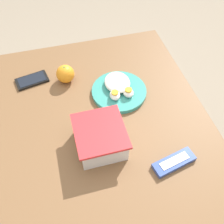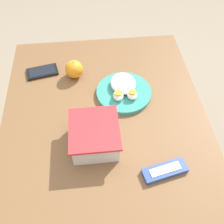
{
  "view_description": "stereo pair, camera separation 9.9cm",
  "coord_description": "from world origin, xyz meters",
  "px_view_note": "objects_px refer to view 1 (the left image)",
  "views": [
    {
      "loc": [
        -0.58,
        0.13,
        1.53
      ],
      "look_at": [
        0.02,
        -0.03,
        0.75
      ],
      "focal_mm": 42.0,
      "sensor_mm": 36.0,
      "label": 1
    },
    {
      "loc": [
        -0.59,
        0.03,
        1.53
      ],
      "look_at": [
        0.02,
        -0.03,
        0.75
      ],
      "focal_mm": 42.0,
      "sensor_mm": 36.0,
      "label": 2
    }
  ],
  "objects_px": {
    "candy_bar": "(174,162)",
    "cell_phone": "(32,80)",
    "food_container": "(100,138)",
    "rice_plate": "(119,89)",
    "orange_fruit": "(65,74)"
  },
  "relations": [
    {
      "from": "food_container",
      "to": "candy_bar",
      "type": "bearing_deg",
      "value": -121.71
    },
    {
      "from": "rice_plate",
      "to": "candy_bar",
      "type": "height_order",
      "value": "rice_plate"
    },
    {
      "from": "orange_fruit",
      "to": "candy_bar",
      "type": "bearing_deg",
      "value": -149.46
    },
    {
      "from": "food_container",
      "to": "rice_plate",
      "type": "height_order",
      "value": "food_container"
    },
    {
      "from": "orange_fruit",
      "to": "cell_phone",
      "type": "bearing_deg",
      "value": 76.33
    },
    {
      "from": "candy_bar",
      "to": "cell_phone",
      "type": "relative_size",
      "value": 1.07
    },
    {
      "from": "food_container",
      "to": "candy_bar",
      "type": "xyz_separation_m",
      "value": [
        -0.14,
        -0.22,
        -0.03
      ]
    },
    {
      "from": "food_container",
      "to": "rice_plate",
      "type": "bearing_deg",
      "value": -30.07
    },
    {
      "from": "food_container",
      "to": "cell_phone",
      "type": "distance_m",
      "value": 0.44
    },
    {
      "from": "rice_plate",
      "to": "cell_phone",
      "type": "height_order",
      "value": "rice_plate"
    },
    {
      "from": "food_container",
      "to": "orange_fruit",
      "type": "height_order",
      "value": "food_container"
    },
    {
      "from": "candy_bar",
      "to": "rice_plate",
      "type": "bearing_deg",
      "value": 13.71
    },
    {
      "from": "orange_fruit",
      "to": "candy_bar",
      "type": "relative_size",
      "value": 0.49
    },
    {
      "from": "food_container",
      "to": "orange_fruit",
      "type": "relative_size",
      "value": 2.38
    },
    {
      "from": "orange_fruit",
      "to": "rice_plate",
      "type": "relative_size",
      "value": 0.34
    }
  ]
}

